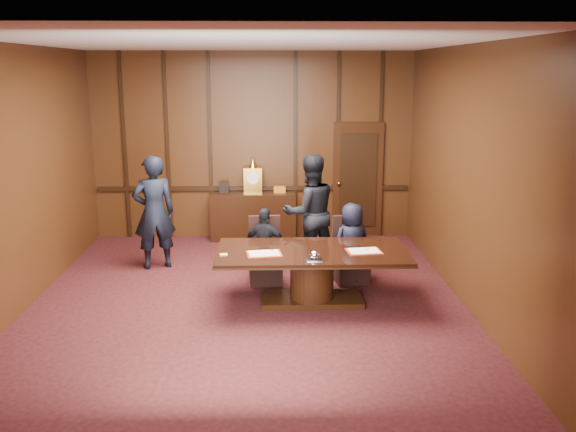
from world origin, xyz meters
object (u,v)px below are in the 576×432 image
at_px(sideboard, 253,214).
at_px(witness_right, 310,213).
at_px(signatory_left, 265,246).
at_px(witness_left, 154,212).
at_px(signatory_right, 352,243).
at_px(conference_table, 312,268).

bearing_deg(sideboard, witness_right, -61.80).
distance_m(signatory_left, witness_left, 2.00).
height_order(signatory_right, witness_left, witness_left).
distance_m(witness_left, witness_right, 2.51).
height_order(sideboard, witness_left, witness_left).
distance_m(sideboard, signatory_left, 2.50).
xyz_separation_m(conference_table, witness_right, (0.06, 1.49, 0.43)).
bearing_deg(conference_table, witness_left, 146.51).
height_order(conference_table, signatory_left, signatory_left).
relative_size(conference_table, witness_left, 1.41).
xyz_separation_m(conference_table, signatory_left, (-0.65, 0.80, 0.07)).
distance_m(sideboard, signatory_right, 2.93).
bearing_deg(signatory_right, conference_table, 32.36).
bearing_deg(sideboard, witness_left, -132.89).
distance_m(signatory_left, signatory_right, 1.30).
bearing_deg(signatory_right, witness_right, -68.18).
bearing_deg(conference_table, signatory_right, 50.91).
bearing_deg(witness_right, sideboard, -78.64).
height_order(sideboard, signatory_left, sideboard).
relative_size(conference_table, signatory_right, 2.12).
bearing_deg(witness_left, conference_table, 126.65).
height_order(sideboard, witness_right, witness_right).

